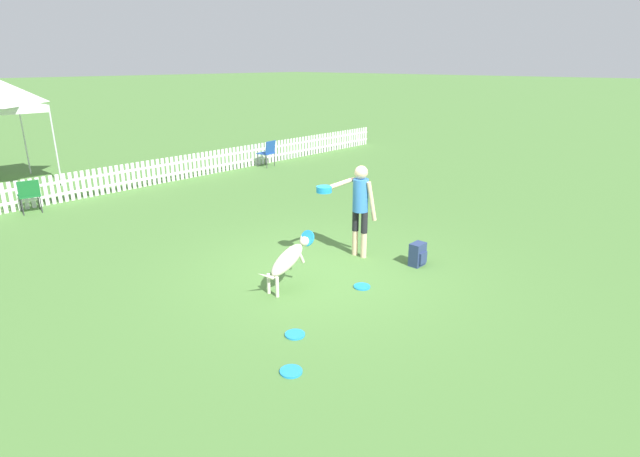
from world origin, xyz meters
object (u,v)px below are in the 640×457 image
frisbee_near_handler (295,334)px  backpack_on_grass (418,255)px  frisbee_near_dog (291,371)px  frisbee_midfield (362,287)px  handler_person (358,200)px  folding_chair_blue_left (29,193)px  leaping_dog (288,259)px  folding_chair_center (268,151)px

frisbee_near_handler → backpack_on_grass: (3.14, 0.08, 0.19)m
frisbee_near_handler → frisbee_near_dog: 0.82m
frisbee_midfield → frisbee_near_handler: bearing=-171.9°
handler_person → folding_chair_blue_left: (-3.00, 7.43, -0.59)m
leaping_dog → frisbee_midfield: (0.80, -0.85, -0.48)m
frisbee_near_handler → folding_chair_blue_left: 8.59m
frisbee_midfield → backpack_on_grass: backpack_on_grass is taller
frisbee_near_dog → backpack_on_grass: size_ratio=0.64×
leaping_dog → backpack_on_grass: size_ratio=2.82×
backpack_on_grass → handler_person: bearing=110.6°
frisbee_near_dog → frisbee_midfield: 2.51m
frisbee_near_handler → frisbee_near_dog: same height
folding_chair_center → folding_chair_blue_left: bearing=-8.4°
frisbee_near_dog → backpack_on_grass: bearing=9.6°
leaping_dog → frisbee_near_dog: 2.34m
handler_person → backpack_on_grass: (0.40, -1.06, -0.87)m
frisbee_near_handler → handler_person: bearing=22.6°
leaping_dog → folding_chair_blue_left: size_ratio=1.43×
backpack_on_grass → frisbee_near_handler: bearing=-178.5°
handler_person → frisbee_near_dog: size_ratio=6.37×
frisbee_near_handler → frisbee_near_dog: (-0.61, -0.55, 0.00)m
folding_chair_blue_left → frisbee_near_handler: bearing=103.5°
handler_person → frisbee_near_handler: bearing=111.9°
folding_chair_blue_left → frisbee_midfield: bearing=115.4°
frisbee_near_handler → folding_chair_center: bearing=49.7°
leaping_dog → backpack_on_grass: bearing=64.2°
frisbee_midfield → folding_chair_blue_left: 8.58m
leaping_dog → frisbee_midfield: bearing=42.4°
handler_person → frisbee_midfield: size_ratio=6.37×
frisbee_near_dog → folding_chair_center: bearing=49.2°
handler_person → leaping_dog: size_ratio=1.45×
frisbee_near_dog → folding_chair_center: (7.84, 9.07, 0.52)m
frisbee_near_dog → folding_chair_center: 11.99m
leaping_dog → backpack_on_grass: leaping_dog is taller
frisbee_near_handler → folding_chair_center: (7.22, 8.52, 0.52)m
backpack_on_grass → folding_chair_center: folding_chair_center is taller
leaping_dog → folding_chair_blue_left: 7.57m
leaping_dog → frisbee_near_dog: bearing=-44.5°
handler_person → leaping_dog: (-1.78, -0.04, -0.58)m
handler_person → frisbee_near_handler: 3.16m
handler_person → leaping_dog: 1.87m
leaping_dog → folding_chair_blue_left: bearing=-171.4°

